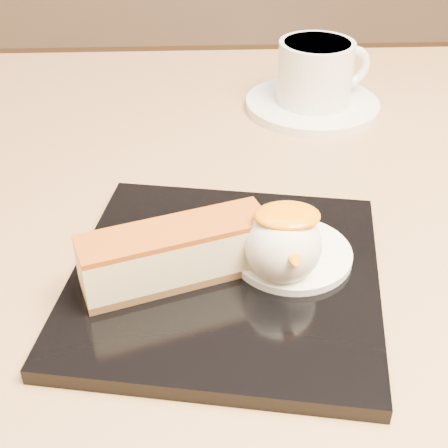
{
  "coord_description": "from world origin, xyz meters",
  "views": [
    {
      "loc": [
        -0.06,
        -0.45,
        1.02
      ],
      "look_at": [
        -0.05,
        -0.08,
        0.76
      ],
      "focal_mm": 50.0,
      "sensor_mm": 36.0,
      "label": 1
    }
  ],
  "objects_px": {
    "cheesecake": "(175,254)",
    "coffee_cup": "(317,71)",
    "saucer": "(312,105)",
    "ice_cream_scoop": "(283,245)",
    "dessert_plate": "(225,278)",
    "table": "(267,337)"
  },
  "relations": [
    {
      "from": "cheesecake",
      "to": "coffee_cup",
      "type": "xyz_separation_m",
      "value": [
        0.15,
        0.31,
        0.01
      ]
    },
    {
      "from": "cheesecake",
      "to": "saucer",
      "type": "bearing_deg",
      "value": 45.47
    },
    {
      "from": "ice_cream_scoop",
      "to": "coffee_cup",
      "type": "relative_size",
      "value": 0.5
    },
    {
      "from": "coffee_cup",
      "to": "saucer",
      "type": "bearing_deg",
      "value": -180.0
    },
    {
      "from": "dessert_plate",
      "to": "ice_cream_scoop",
      "type": "xyz_separation_m",
      "value": [
        0.04,
        -0.0,
        0.03
      ]
    },
    {
      "from": "coffee_cup",
      "to": "dessert_plate",
      "type": "bearing_deg",
      "value": -129.29
    },
    {
      "from": "table",
      "to": "coffee_cup",
      "type": "height_order",
      "value": "coffee_cup"
    },
    {
      "from": "table",
      "to": "coffee_cup",
      "type": "relative_size",
      "value": 7.4
    },
    {
      "from": "table",
      "to": "saucer",
      "type": "bearing_deg",
      "value": 72.05
    },
    {
      "from": "dessert_plate",
      "to": "coffee_cup",
      "type": "relative_size",
      "value": 2.03
    },
    {
      "from": "cheesecake",
      "to": "coffee_cup",
      "type": "bearing_deg",
      "value": 45.21
    },
    {
      "from": "dessert_plate",
      "to": "cheesecake",
      "type": "relative_size",
      "value": 1.61
    },
    {
      "from": "ice_cream_scoop",
      "to": "saucer",
      "type": "distance_m",
      "value": 0.32
    },
    {
      "from": "ice_cream_scoop",
      "to": "dessert_plate",
      "type": "bearing_deg",
      "value": 172.87
    },
    {
      "from": "dessert_plate",
      "to": "cheesecake",
      "type": "xyz_separation_m",
      "value": [
        -0.04,
        -0.0,
        0.03
      ]
    },
    {
      "from": "table",
      "to": "saucer",
      "type": "distance_m",
      "value": 0.27
    },
    {
      "from": "table",
      "to": "coffee_cup",
      "type": "xyz_separation_m",
      "value": [
        0.07,
        0.2,
        0.2
      ]
    },
    {
      "from": "table",
      "to": "cheesecake",
      "type": "bearing_deg",
      "value": -128.67
    },
    {
      "from": "ice_cream_scoop",
      "to": "coffee_cup",
      "type": "bearing_deg",
      "value": 76.33
    },
    {
      "from": "cheesecake",
      "to": "ice_cream_scoop",
      "type": "relative_size",
      "value": 2.52
    },
    {
      "from": "ice_cream_scoop",
      "to": "saucer",
      "type": "bearing_deg",
      "value": 76.66
    },
    {
      "from": "dessert_plate",
      "to": "ice_cream_scoop",
      "type": "bearing_deg",
      "value": -7.13
    }
  ]
}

